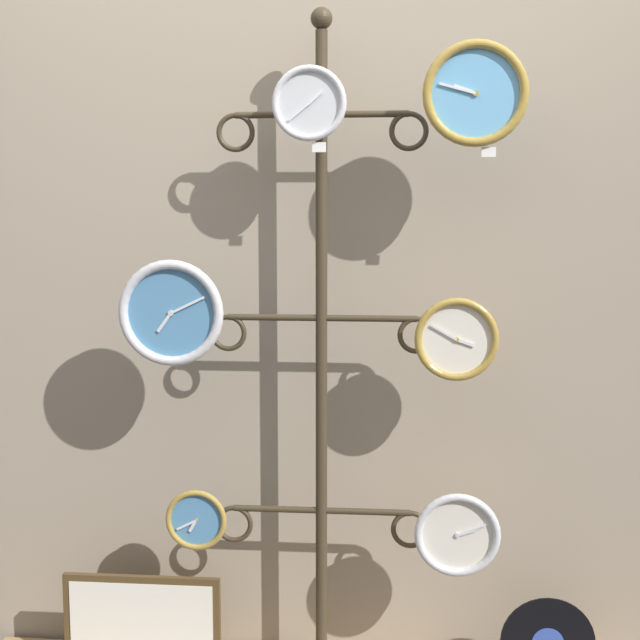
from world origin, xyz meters
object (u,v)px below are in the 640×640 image
object	(u,v)px
clock_top_center	(309,103)
picture_frame	(142,623)
clock_middle_right	(457,339)
display_stand	(321,477)
clock_middle_left	(171,313)
clock_bottom_left	(197,519)
clock_top_right	(475,94)
clock_bottom_right	(457,534)

from	to	relation	value
clock_top_center	picture_frame	world-z (taller)	clock_top_center
picture_frame	clock_middle_right	bearing A→B (deg)	-2.13
display_stand	picture_frame	bearing A→B (deg)	-175.31
clock_middle_left	clock_middle_right	size ratio (longest dim) A/B	1.29
clock_top_center	clock_bottom_left	distance (m)	1.29
clock_bottom_left	picture_frame	size ratio (longest dim) A/B	0.38
clock_middle_left	clock_middle_right	world-z (taller)	clock_middle_left
clock_middle_left	clock_bottom_left	world-z (taller)	clock_middle_left
clock_middle_right	clock_top_right	bearing A→B (deg)	-36.32
clock_bottom_right	picture_frame	world-z (taller)	clock_bottom_right
clock_middle_right	clock_bottom_left	size ratio (longest dim) A/B	1.29
display_stand	clock_top_center	world-z (taller)	display_stand
clock_middle_left	picture_frame	distance (m)	1.01
clock_bottom_left	picture_frame	xyz separation A→B (m)	(-0.19, 0.03, -0.36)
display_stand	clock_bottom_right	bearing A→B (deg)	-15.31
clock_bottom_left	clock_middle_right	bearing A→B (deg)	-0.14
clock_middle_right	clock_bottom_right	xyz separation A→B (m)	(0.01, -0.03, -0.58)
clock_top_center	clock_bottom_right	world-z (taller)	clock_top_center
clock_top_center	clock_bottom_left	bearing A→B (deg)	-179.19
clock_top_right	clock_middle_left	bearing A→B (deg)	-179.90
clock_middle_right	picture_frame	xyz separation A→B (m)	(-0.97, 0.04, -0.93)
display_stand	clock_middle_left	bearing A→B (deg)	-165.60
picture_frame	clock_top_right	bearing A→B (deg)	-3.61
clock_top_right	picture_frame	xyz separation A→B (m)	(-1.01, 0.06, -1.62)
clock_top_center	clock_middle_right	bearing A→B (deg)	-0.91
clock_bottom_right	picture_frame	size ratio (longest dim) A/B	0.50
display_stand	clock_bottom_left	distance (m)	0.40
clock_top_center	clock_middle_left	distance (m)	0.73
clock_top_right	clock_bottom_left	world-z (taller)	clock_top_right
display_stand	clock_middle_right	xyz separation A→B (m)	(0.40, -0.08, 0.45)
picture_frame	display_stand	bearing A→B (deg)	4.69
clock_middle_right	clock_bottom_right	size ratio (longest dim) A/B	0.96
clock_bottom_left	picture_frame	bearing A→B (deg)	169.82
clock_middle_left	picture_frame	size ratio (longest dim) A/B	0.62
clock_bottom_right	clock_middle_left	bearing A→B (deg)	179.90
picture_frame	clock_bottom_left	bearing A→B (deg)	-10.18
clock_middle_right	clock_bottom_right	world-z (taller)	clock_middle_right
display_stand	clock_middle_right	size ratio (longest dim) A/B	8.59
clock_middle_left	clock_middle_right	xyz separation A→B (m)	(0.84, 0.03, -0.07)
clock_middle_right	picture_frame	size ratio (longest dim) A/B	0.48
clock_middle_right	clock_bottom_right	distance (m)	0.58
display_stand	clock_top_right	size ratio (longest dim) A/B	7.13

